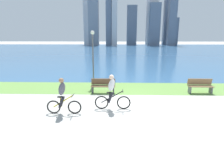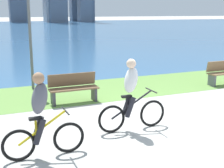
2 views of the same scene
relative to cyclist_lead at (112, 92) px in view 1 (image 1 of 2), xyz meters
The scene contains 9 objects.
ground_plane 1.58m from the cyclist_lead, 26.02° to the left, with size 300.00×300.00×0.00m, color #B2AFA8.
grass_strip_bayside 4.16m from the cyclist_lead, 72.88° to the left, with size 120.00×3.13×0.01m, color #6B9947.
bay_water_surface 45.70m from the cyclist_lead, 88.50° to the left, with size 300.00×80.44×0.00m, color #386693.
cyclist_lead is the anchor object (origin of this frame).
cyclist_trailing 2.28m from the cyclist_lead, 164.19° to the right, with size 1.59×0.52×1.67m.
bench_near_path 2.83m from the cyclist_lead, 102.90° to the left, with size 1.50×0.47×0.90m.
bench_far_along_path 6.15m from the cyclist_lead, 27.91° to the left, with size 1.50×0.47×0.90m.
lamppost_tall 5.46m from the cyclist_lead, 106.88° to the left, with size 0.28×0.28×3.86m.
city_skyline_far_shore 78.10m from the cyclist_lead, 84.44° to the left, with size 42.26×10.78×27.57m.
Camera 1 is at (-0.95, -9.16, 3.40)m, focal length 30.06 mm.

